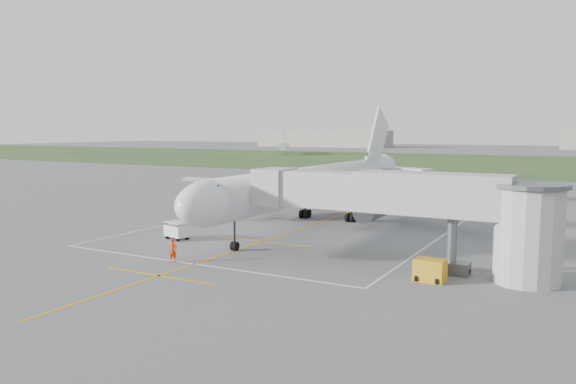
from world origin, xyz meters
The scene contains 11 objects.
ground centered at (0.00, 0.00, 0.00)m, with size 700.00×700.00×0.00m, color #5E5E61.
grass_strip centered at (0.00, 130.00, 0.01)m, with size 700.00×120.00×0.02m, color #2D481F.
apron_markings centered at (0.00, -5.82, 0.01)m, with size 28.20×60.00×0.01m.
airliner centered at (0.00, 0.75, 4.39)m, with size 38.93×46.75×13.52m.
jet_bridge centered at (15.72, -13.50, 4.74)m, with size 23.40×5.00×7.20m.
gpu_unit centered at (17.18, -16.23, 0.76)m, with size 2.12×1.56×1.54m.
baggage_cart centered at (-7.60, -12.91, 0.85)m, with size 2.68×2.02×1.66m.
ramp_worker_nose centered at (-1.87, -20.30, 0.91)m, with size 0.66×0.43×1.81m, color red.
ramp_worker_wing centered at (-8.91, -0.32, 0.96)m, with size 0.94×0.73×1.93m, color #EE4A07.
distant_hangars centered at (-16.15, 265.19, 5.17)m, with size 345.00×49.00×12.00m.
distant_aircraft centered at (8.89, 170.21, 3.59)m, with size 220.30×53.43×8.85m.
Camera 1 is at (26.65, -53.63, 10.28)m, focal length 35.00 mm.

